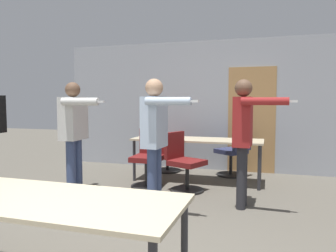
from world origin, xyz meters
name	(u,v)px	position (x,y,z in m)	size (l,w,h in m)	color
back_wall	(198,106)	(0.03, 5.10, 1.29)	(5.67, 0.12, 2.60)	#A3A8B2
conference_table_near	(28,204)	(-0.16, 0.33, 0.68)	(2.18, 0.77, 0.74)	#C6B793
conference_table_far	(197,143)	(0.24, 4.00, 0.68)	(2.22, 0.68, 0.74)	#C6B793
person_right_polo	(244,130)	(1.11, 2.82, 1.02)	(0.75, 0.60, 1.67)	#28282D
person_center_tall	(155,131)	(0.06, 2.37, 1.02)	(0.75, 0.61, 1.67)	#3D4C75
person_far_watching	(74,127)	(-1.38, 2.78, 1.00)	(0.79, 0.67, 1.68)	#3D4C75
office_chair_side_rolled	(164,150)	(-0.52, 4.57, 0.43)	(0.66, 0.68, 0.93)	black
office_chair_far_left	(234,153)	(0.82, 4.58, 0.43)	(0.68, 0.67, 0.92)	black
office_chair_far_right	(183,164)	(0.16, 3.38, 0.42)	(0.65, 0.62, 0.91)	black
office_chair_mid_tucked	(148,160)	(-0.45, 3.46, 0.44)	(0.52, 0.55, 0.93)	black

